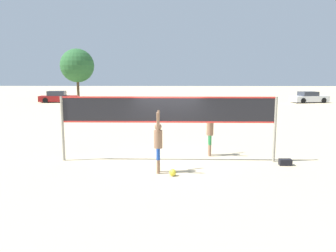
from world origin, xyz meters
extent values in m
plane|color=#C6B28C|center=(0.00, 0.00, 0.00)|extent=(200.00, 200.00, 0.00)
cylinder|color=gray|center=(-4.02, 0.00, 1.24)|extent=(0.10, 0.10, 2.47)
cylinder|color=gray|center=(4.02, 0.00, 1.24)|extent=(0.10, 0.10, 2.47)
cube|color=black|center=(0.00, 0.00, 1.98)|extent=(7.94, 0.02, 0.99)
cube|color=red|center=(0.00, 0.00, 2.44)|extent=(7.94, 0.03, 0.06)
cube|color=red|center=(0.00, 0.00, 1.52)|extent=(7.94, 0.03, 0.06)
cylinder|color=#8C664C|center=(-0.29, -1.64, 0.23)|extent=(0.11, 0.11, 0.47)
cylinder|color=#1E47A5|center=(-0.29, -1.64, 0.66)|extent=(0.12, 0.12, 0.38)
cylinder|color=#8C664C|center=(-0.29, -1.44, 0.23)|extent=(0.11, 0.11, 0.47)
cylinder|color=#1E47A5|center=(-0.29, -1.44, 0.66)|extent=(0.12, 0.12, 0.38)
cylinder|color=#8C664C|center=(-0.29, -1.54, 1.15)|extent=(0.28, 0.28, 0.60)
sphere|color=#8C664C|center=(-0.29, -1.54, 1.57)|extent=(0.23, 0.23, 0.23)
cylinder|color=#8C664C|center=(-0.29, -1.78, 1.75)|extent=(0.08, 0.22, 0.68)
cylinder|color=#8C664C|center=(-0.29, -1.30, 1.75)|extent=(0.08, 0.22, 0.68)
cylinder|color=#8C664C|center=(1.68, 1.02, 0.23)|extent=(0.11, 0.11, 0.47)
cylinder|color=#267F3F|center=(1.68, 1.02, 0.66)|extent=(0.12, 0.12, 0.38)
cylinder|color=#8C664C|center=(1.68, 0.82, 0.23)|extent=(0.11, 0.11, 0.47)
cylinder|color=#267F3F|center=(1.68, 0.82, 0.66)|extent=(0.12, 0.12, 0.38)
cylinder|color=#8C664C|center=(1.68, 0.92, 1.15)|extent=(0.28, 0.28, 0.60)
sphere|color=#8C664C|center=(1.68, 0.92, 1.57)|extent=(0.23, 0.23, 0.23)
cylinder|color=#8C664C|center=(1.68, 1.16, 1.75)|extent=(0.08, 0.22, 0.68)
cylinder|color=#8C664C|center=(1.68, 0.68, 1.75)|extent=(0.08, 0.22, 0.68)
sphere|color=yellow|center=(0.20, -1.90, 0.11)|extent=(0.23, 0.23, 0.23)
cube|color=black|center=(4.30, -0.50, 0.11)|extent=(0.44, 0.25, 0.23)
cube|color=maroon|center=(-14.43, 28.57, 0.48)|extent=(4.81, 2.42, 0.71)
cube|color=#2D333D|center=(-14.65, 28.54, 1.13)|extent=(2.28, 1.94, 0.60)
cylinder|color=black|center=(-13.12, 29.62, 0.32)|extent=(0.66, 0.30, 0.64)
cylinder|color=black|center=(-12.89, 27.90, 0.32)|extent=(0.66, 0.30, 0.64)
cylinder|color=black|center=(-15.96, 29.25, 0.32)|extent=(0.66, 0.30, 0.64)
cylinder|color=black|center=(-15.73, 27.52, 0.32)|extent=(0.66, 0.30, 0.64)
cube|color=silver|center=(16.83, 28.74, 0.49)|extent=(4.75, 2.65, 0.73)
cube|color=#2D333D|center=(16.61, 28.69, 1.12)|extent=(2.31, 1.99, 0.53)
cylinder|color=black|center=(18.01, 29.84, 0.32)|extent=(0.67, 0.35, 0.64)
cylinder|color=black|center=(18.36, 28.24, 0.32)|extent=(0.67, 0.35, 0.64)
cylinder|color=black|center=(15.30, 29.25, 0.32)|extent=(0.67, 0.35, 0.64)
cylinder|color=black|center=(15.65, 27.64, 0.32)|extent=(0.67, 0.35, 0.64)
cylinder|color=#4C3823|center=(-14.25, 36.27, 1.73)|extent=(0.38, 0.38, 3.46)
sphere|color=#285B2D|center=(-14.25, 36.27, 4.81)|extent=(4.91, 4.91, 4.91)
camera|label=1|loc=(0.30, -12.20, 3.21)|focal=35.00mm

